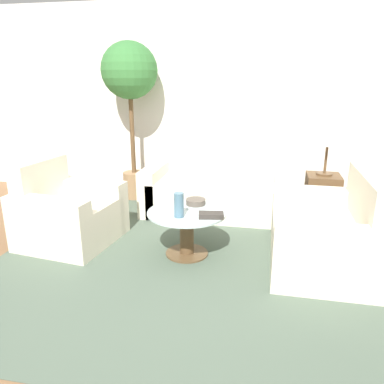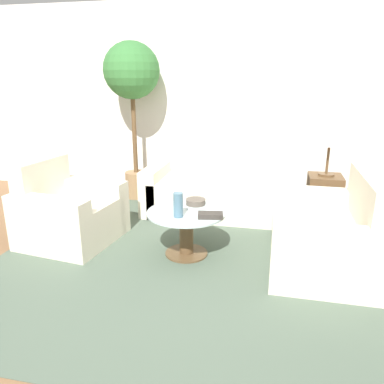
% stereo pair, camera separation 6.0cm
% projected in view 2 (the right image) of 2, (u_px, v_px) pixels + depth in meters
% --- Properties ---
extents(ground_plane, '(14.00, 14.00, 0.00)m').
position_uv_depth(ground_plane, '(155.00, 295.00, 2.91)').
color(ground_plane, brown).
extents(wall_back, '(10.00, 0.06, 2.60)m').
position_uv_depth(wall_back, '(214.00, 102.00, 5.07)').
color(wall_back, white).
rests_on(wall_back, ground_plane).
extents(rug, '(3.45, 3.45, 0.01)m').
position_uv_depth(rug, '(186.00, 254.00, 3.59)').
color(rug, '#4C5B4C').
rests_on(rug, ground_plane).
extents(sofa_main, '(1.77, 0.92, 0.87)m').
position_uv_depth(sofa_main, '(219.00, 189.00, 4.71)').
color(sofa_main, beige).
rests_on(sofa_main, ground_plane).
extents(armchair, '(0.95, 0.98, 0.83)m').
position_uv_depth(armchair, '(67.00, 214.00, 3.84)').
color(armchair, beige).
rests_on(armchair, ground_plane).
extents(loveseat, '(0.88, 1.23, 0.85)m').
position_uv_depth(loveseat, '(331.00, 237.00, 3.30)').
color(loveseat, beige).
rests_on(loveseat, ground_plane).
extents(coffee_table, '(0.74, 0.74, 0.43)m').
position_uv_depth(coffee_table, '(186.00, 227.00, 3.51)').
color(coffee_table, brown).
rests_on(coffee_table, ground_plane).
extents(side_table, '(0.38, 0.38, 0.54)m').
position_uv_depth(side_table, '(324.00, 198.00, 4.38)').
color(side_table, brown).
rests_on(side_table, ground_plane).
extents(table_lamp, '(0.36, 0.36, 0.60)m').
position_uv_depth(table_lamp, '(330.00, 135.00, 4.16)').
color(table_lamp, brown).
rests_on(table_lamp, side_table).
extents(potted_plant, '(0.73, 0.73, 2.07)m').
position_uv_depth(potted_plant, '(132.00, 81.00, 4.83)').
color(potted_plant, '#93704C').
rests_on(potted_plant, ground_plane).
extents(vase, '(0.09, 0.09, 0.22)m').
position_uv_depth(vase, '(178.00, 205.00, 3.31)').
color(vase, slate).
rests_on(vase, coffee_table).
extents(bowl, '(0.19, 0.19, 0.05)m').
position_uv_depth(bowl, '(196.00, 202.00, 3.65)').
color(bowl, brown).
rests_on(bowl, coffee_table).
extents(book_stack, '(0.24, 0.15, 0.04)m').
position_uv_depth(book_stack, '(210.00, 215.00, 3.31)').
color(book_stack, '#38332D').
rests_on(book_stack, coffee_table).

